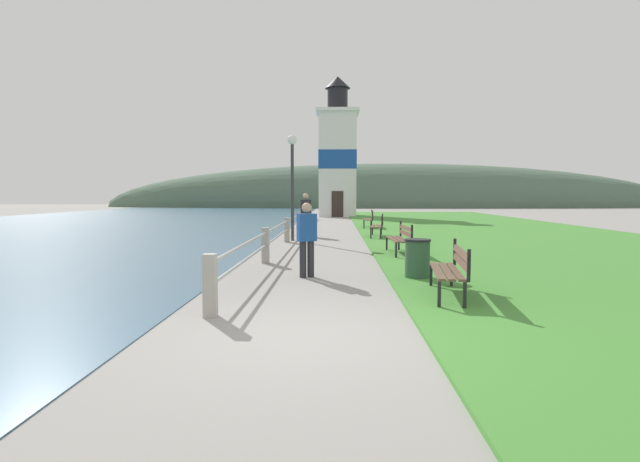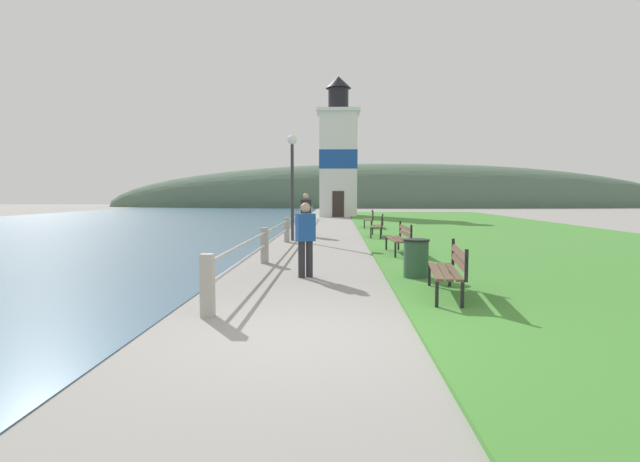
% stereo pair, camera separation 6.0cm
% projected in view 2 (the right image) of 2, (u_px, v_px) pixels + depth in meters
% --- Properties ---
extents(ground_plane, '(160.00, 160.00, 0.00)m').
position_uv_depth(ground_plane, '(299.00, 338.00, 6.09)').
color(ground_plane, gray).
extents(grass_verge, '(12.00, 51.12, 0.06)m').
position_uv_depth(grass_verge, '(490.00, 232.00, 22.81)').
color(grass_verge, '#428433').
rests_on(grass_verge, ground_plane).
extents(water_strip, '(24.00, 81.79, 0.01)m').
position_uv_depth(water_strip, '(32.00, 231.00, 23.56)').
color(water_strip, '#385B75').
rests_on(water_strip, ground_plane).
extents(seawall_railing, '(0.18, 28.15, 0.90)m').
position_uv_depth(seawall_railing, '(294.00, 223.00, 21.04)').
color(seawall_railing, '#A8A399').
rests_on(seawall_railing, ground_plane).
extents(park_bench_near, '(0.69, 1.88, 0.94)m').
position_uv_depth(park_bench_near, '(450.00, 267.00, 8.28)').
color(park_bench_near, brown).
rests_on(park_bench_near, ground_plane).
extents(park_bench_midway, '(0.53, 1.92, 0.94)m').
position_uv_depth(park_bench_midway, '(400.00, 237.00, 14.21)').
color(park_bench_midway, brown).
rests_on(park_bench_midway, ground_plane).
extents(park_bench_far, '(0.66, 1.87, 0.94)m').
position_uv_depth(park_bench_far, '(379.00, 225.00, 19.92)').
color(park_bench_far, brown).
rests_on(park_bench_far, ground_plane).
extents(park_bench_by_lighthouse, '(0.56, 1.87, 0.94)m').
position_uv_depth(park_bench_by_lighthouse, '(370.00, 218.00, 25.35)').
color(park_bench_by_lighthouse, brown).
rests_on(park_bench_by_lighthouse, ground_plane).
extents(lighthouse, '(3.33, 3.33, 10.97)m').
position_uv_depth(lighthouse, '(338.00, 157.00, 39.44)').
color(lighthouse, white).
rests_on(lighthouse, ground_plane).
extents(person_strolling, '(0.44, 0.34, 1.57)m').
position_uv_depth(person_strolling, '(305.00, 237.00, 10.46)').
color(person_strolling, '#28282D').
rests_on(person_strolling, ground_plane).
extents(person_by_railing, '(0.46, 0.28, 1.79)m').
position_uv_depth(person_by_railing, '(306.00, 213.00, 20.82)').
color(person_by_railing, '#28282D').
rests_on(person_by_railing, ground_plane).
extents(trash_bin, '(0.54, 0.54, 0.84)m').
position_uv_depth(trash_bin, '(416.00, 260.00, 10.13)').
color(trash_bin, '#2D5138').
rests_on(trash_bin, ground_plane).
extents(lamp_post, '(0.36, 0.36, 3.96)m').
position_uv_depth(lamp_post, '(292.00, 168.00, 18.69)').
color(lamp_post, '#333338').
rests_on(lamp_post, ground_plane).
extents(distant_hillside, '(80.00, 16.00, 12.00)m').
position_uv_depth(distant_hillside, '(391.00, 207.00, 69.68)').
color(distant_hillside, '#4C6651').
rests_on(distant_hillside, ground_plane).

